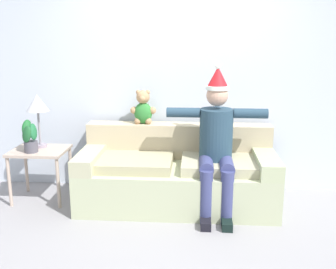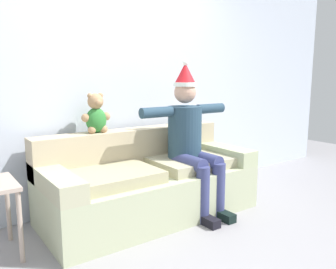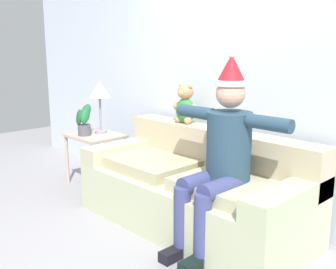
% 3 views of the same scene
% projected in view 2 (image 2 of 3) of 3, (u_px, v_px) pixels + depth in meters
% --- Properties ---
extents(ground_plane, '(10.00, 10.00, 0.00)m').
position_uv_depth(ground_plane, '(220.00, 256.00, 2.58)').
color(ground_plane, gray).
extents(back_wall, '(7.00, 0.10, 2.70)m').
position_uv_depth(back_wall, '(120.00, 76.00, 3.59)').
color(back_wall, silver).
rests_on(back_wall, ground_plane).
extents(couch, '(2.06, 0.90, 0.82)m').
position_uv_depth(couch, '(148.00, 182.00, 3.34)').
color(couch, '#B4BB95').
rests_on(couch, ground_plane).
extents(person_seated, '(1.02, 0.77, 1.51)m').
position_uv_depth(person_seated, '(191.00, 136.00, 3.36)').
color(person_seated, '#264054').
rests_on(person_seated, ground_plane).
extents(teddy_bear, '(0.29, 0.17, 0.38)m').
position_uv_depth(teddy_bear, '(96.00, 115.00, 3.22)').
color(teddy_bear, '#2E7B33').
rests_on(teddy_bear, couch).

